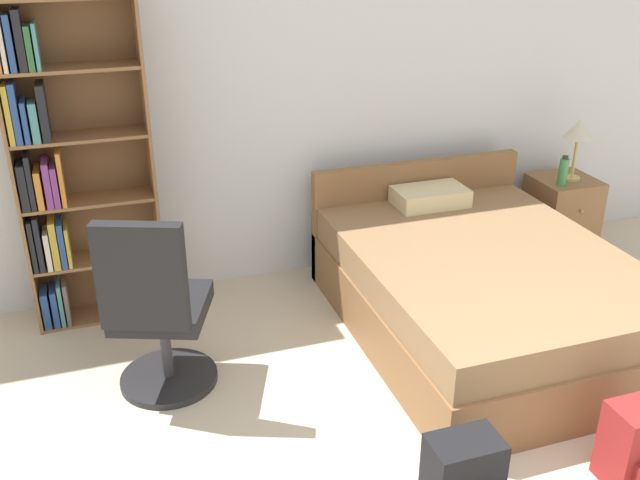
% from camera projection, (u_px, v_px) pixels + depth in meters
% --- Properties ---
extents(wall_back, '(9.00, 0.06, 2.60)m').
position_uv_depth(wall_back, '(333.00, 92.00, 4.88)').
color(wall_back, silver).
rests_on(wall_back, ground_plane).
extents(bookshelf, '(0.81, 0.28, 2.01)m').
position_uv_depth(bookshelf, '(66.00, 170.00, 4.27)').
color(bookshelf, brown).
rests_on(bookshelf, ground_plane).
extents(bed, '(1.57, 2.08, 0.82)m').
position_uv_depth(bed, '(479.00, 287.00, 4.45)').
color(bed, brown).
rests_on(bed, ground_plane).
extents(office_chair, '(0.63, 0.69, 1.10)m').
position_uv_depth(office_chair, '(157.00, 314.00, 3.76)').
color(office_chair, '#232326').
rests_on(office_chair, ground_plane).
extents(nightstand, '(0.45, 0.47, 0.59)m').
position_uv_depth(nightstand, '(560.00, 215.00, 5.50)').
color(nightstand, brown).
rests_on(nightstand, ground_plane).
extents(table_lamp, '(0.21, 0.21, 0.46)m').
position_uv_depth(table_lamp, '(579.00, 132.00, 5.20)').
color(table_lamp, tan).
rests_on(table_lamp, nightstand).
extents(water_bottle, '(0.07, 0.07, 0.23)m').
position_uv_depth(water_bottle, '(563.00, 172.00, 5.20)').
color(water_bottle, '#3F8C4C').
rests_on(water_bottle, nightstand).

